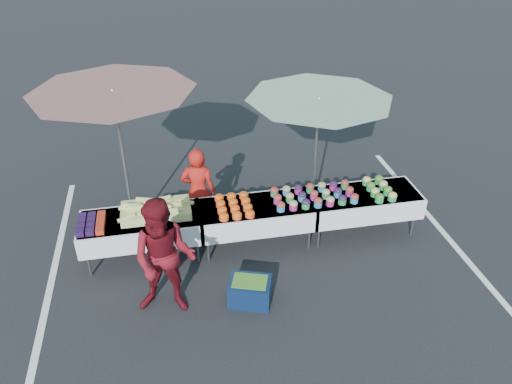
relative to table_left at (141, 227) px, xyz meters
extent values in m
plane|color=black|center=(1.80, 0.00, -0.58)|extent=(80.00, 80.00, 0.00)
cube|color=silver|center=(-1.40, 0.00, -0.58)|extent=(0.10, 5.00, 0.00)
cube|color=silver|center=(5.00, 0.00, -0.58)|extent=(0.10, 5.00, 0.00)
cube|color=white|center=(0.00, 0.00, 0.15)|extent=(1.80, 0.75, 0.04)
cube|color=white|center=(0.00, 0.00, -0.01)|extent=(1.86, 0.81, 0.36)
cylinder|color=slate|center=(-0.82, -0.29, -0.39)|extent=(0.04, 0.04, 0.39)
cylinder|color=slate|center=(-0.82, 0.29, -0.39)|extent=(0.04, 0.04, 0.39)
cylinder|color=slate|center=(0.82, -0.29, -0.39)|extent=(0.04, 0.04, 0.39)
cylinder|color=slate|center=(0.82, 0.29, -0.39)|extent=(0.04, 0.04, 0.39)
cube|color=white|center=(1.80, 0.00, 0.15)|extent=(1.80, 0.75, 0.04)
cube|color=white|center=(1.80, 0.00, -0.01)|extent=(1.86, 0.81, 0.36)
cylinder|color=slate|center=(0.98, -0.29, -0.39)|extent=(0.04, 0.04, 0.39)
cylinder|color=slate|center=(0.98, 0.29, -0.39)|extent=(0.04, 0.04, 0.39)
cylinder|color=slate|center=(2.62, -0.29, -0.39)|extent=(0.04, 0.04, 0.39)
cylinder|color=slate|center=(2.62, 0.29, -0.39)|extent=(0.04, 0.04, 0.39)
cube|color=white|center=(3.60, 0.00, 0.15)|extent=(1.80, 0.75, 0.04)
cube|color=white|center=(3.60, 0.00, -0.01)|extent=(1.86, 0.81, 0.36)
cylinder|color=slate|center=(2.78, -0.29, -0.39)|extent=(0.04, 0.04, 0.39)
cylinder|color=slate|center=(2.78, 0.29, -0.39)|extent=(0.04, 0.04, 0.39)
cylinder|color=slate|center=(4.42, -0.29, -0.39)|extent=(0.04, 0.04, 0.39)
cylinder|color=slate|center=(4.42, 0.29, -0.39)|extent=(0.04, 0.04, 0.39)
cube|color=black|center=(-0.85, -0.27, 0.21)|extent=(0.12, 0.12, 0.08)
cube|color=black|center=(-0.85, -0.13, 0.21)|extent=(0.12, 0.12, 0.08)
cube|color=black|center=(-0.85, 0.01, 0.21)|extent=(0.12, 0.12, 0.08)
cube|color=black|center=(-0.85, 0.15, 0.21)|extent=(0.12, 0.12, 0.08)
cube|color=black|center=(-0.71, -0.27, 0.21)|extent=(0.12, 0.12, 0.08)
cube|color=black|center=(-0.71, -0.13, 0.21)|extent=(0.12, 0.12, 0.08)
cube|color=black|center=(-0.71, 0.01, 0.21)|extent=(0.12, 0.12, 0.08)
cube|color=black|center=(-0.71, 0.15, 0.21)|extent=(0.12, 0.12, 0.08)
cube|color=#B03312|center=(-0.57, -0.27, 0.21)|extent=(0.12, 0.12, 0.08)
cube|color=#B03312|center=(-0.57, -0.13, 0.21)|extent=(0.12, 0.12, 0.08)
cube|color=#B03312|center=(-0.57, 0.01, 0.21)|extent=(0.12, 0.12, 0.08)
cube|color=#B03312|center=(-0.57, 0.15, 0.21)|extent=(0.12, 0.12, 0.08)
cube|color=#C1C967|center=(0.25, 0.05, 0.24)|extent=(1.05, 0.55, 0.14)
cylinder|color=#C1C967|center=(0.55, 0.20, 0.27)|extent=(0.27, 0.09, 0.10)
cylinder|color=#C1C967|center=(-0.13, 0.10, 0.34)|extent=(0.27, 0.14, 0.07)
cylinder|color=#C1C967|center=(0.36, -0.06, 0.38)|extent=(0.27, 0.14, 0.09)
cylinder|color=#C1C967|center=(-0.17, 0.08, 0.28)|extent=(0.27, 0.15, 0.10)
cylinder|color=#C1C967|center=(0.07, -0.01, 0.33)|extent=(0.27, 0.15, 0.08)
cylinder|color=#C1C967|center=(0.21, 0.09, 0.36)|extent=(0.27, 0.10, 0.10)
cylinder|color=#C1C967|center=(0.21, -0.03, 0.36)|extent=(0.27, 0.07, 0.08)
cylinder|color=#C1C967|center=(0.12, -0.13, 0.31)|extent=(0.27, 0.14, 0.09)
cylinder|color=#C1C967|center=(0.09, 0.25, 0.34)|extent=(0.27, 0.12, 0.08)
cylinder|color=#C1C967|center=(0.71, 0.14, 0.29)|extent=(0.27, 0.16, 0.08)
cylinder|color=#C1C967|center=(-0.06, 0.01, 0.34)|extent=(0.27, 0.11, 0.07)
cylinder|color=#C1C967|center=(0.16, -0.18, 0.27)|extent=(0.27, 0.10, 0.07)
cylinder|color=#C1C967|center=(0.36, 0.19, 0.35)|extent=(0.27, 0.12, 0.08)
cylinder|color=#C1C967|center=(-0.18, -0.17, 0.31)|extent=(0.27, 0.15, 0.08)
cylinder|color=#C1C967|center=(-0.09, 0.09, 0.36)|extent=(0.27, 0.10, 0.08)
cylinder|color=#C1C967|center=(0.46, 0.00, 0.32)|extent=(0.27, 0.16, 0.10)
cylinder|color=#C1C967|center=(-0.03, -0.02, 0.38)|extent=(0.27, 0.12, 0.09)
cylinder|color=#C1C967|center=(0.52, -0.18, 0.37)|extent=(0.27, 0.09, 0.07)
cylinder|color=#C1C967|center=(0.58, -0.15, 0.30)|extent=(0.27, 0.10, 0.09)
cylinder|color=#C1C967|center=(0.50, -0.09, 0.28)|extent=(0.27, 0.12, 0.09)
cylinder|color=#C1C967|center=(0.35, 0.28, 0.27)|extent=(0.27, 0.10, 0.08)
cylinder|color=#C1C967|center=(0.63, 0.03, 0.34)|extent=(0.27, 0.14, 0.10)
cylinder|color=#C1C967|center=(0.56, 0.25, 0.27)|extent=(0.27, 0.12, 0.07)
cylinder|color=#C1C967|center=(0.50, 0.23, 0.27)|extent=(0.27, 0.07, 0.10)
cube|color=white|center=(0.30, -0.30, 0.19)|extent=(0.30, 0.25, 0.05)
cylinder|color=#F5471B|center=(1.25, -0.28, 0.19)|extent=(0.15, 0.15, 0.05)
ellipsoid|color=#CB460B|center=(1.25, -0.28, 0.23)|extent=(0.15, 0.15, 0.08)
cylinder|color=#F5471B|center=(1.25, -0.10, 0.19)|extent=(0.15, 0.15, 0.05)
ellipsoid|color=#CB460B|center=(1.25, -0.10, 0.23)|extent=(0.15, 0.15, 0.08)
cylinder|color=#F5471B|center=(1.25, 0.08, 0.19)|extent=(0.15, 0.15, 0.05)
ellipsoid|color=#CB460B|center=(1.25, 0.08, 0.23)|extent=(0.15, 0.15, 0.08)
cylinder|color=#F5471B|center=(1.25, 0.26, 0.19)|extent=(0.15, 0.15, 0.05)
ellipsoid|color=#CB460B|center=(1.25, 0.26, 0.23)|extent=(0.15, 0.15, 0.08)
cylinder|color=#F5471B|center=(1.45, -0.28, 0.19)|extent=(0.15, 0.15, 0.05)
ellipsoid|color=#CB460B|center=(1.45, -0.28, 0.23)|extent=(0.15, 0.15, 0.08)
cylinder|color=#F5471B|center=(1.45, -0.10, 0.19)|extent=(0.15, 0.15, 0.05)
ellipsoid|color=#CB460B|center=(1.45, -0.10, 0.23)|extent=(0.15, 0.15, 0.08)
cylinder|color=#F5471B|center=(1.45, 0.08, 0.19)|extent=(0.15, 0.15, 0.05)
ellipsoid|color=#CB460B|center=(1.45, 0.08, 0.23)|extent=(0.15, 0.15, 0.08)
cylinder|color=#F5471B|center=(1.45, 0.26, 0.19)|extent=(0.15, 0.15, 0.05)
ellipsoid|color=#CB460B|center=(1.45, 0.26, 0.23)|extent=(0.15, 0.15, 0.08)
cylinder|color=#F5471B|center=(1.65, -0.28, 0.19)|extent=(0.15, 0.15, 0.05)
ellipsoid|color=#CB460B|center=(1.65, -0.28, 0.23)|extent=(0.15, 0.15, 0.08)
cylinder|color=#F5471B|center=(1.65, -0.10, 0.19)|extent=(0.15, 0.15, 0.05)
ellipsoid|color=#CB460B|center=(1.65, -0.10, 0.23)|extent=(0.15, 0.15, 0.08)
cylinder|color=#F5471B|center=(1.65, 0.08, 0.19)|extent=(0.15, 0.15, 0.05)
ellipsoid|color=#CB460B|center=(1.65, 0.08, 0.23)|extent=(0.15, 0.15, 0.08)
cylinder|color=#F5471B|center=(1.65, 0.26, 0.19)|extent=(0.15, 0.15, 0.05)
ellipsoid|color=#CB460B|center=(1.65, 0.26, 0.23)|extent=(0.15, 0.15, 0.08)
cylinder|color=#2675B4|center=(2.15, -0.22, 0.22)|extent=(0.13, 0.13, 0.10)
ellipsoid|color=maroon|center=(2.15, -0.22, 0.28)|extent=(0.14, 0.14, 0.10)
cylinder|color=#9E2170|center=(2.15, 0.00, 0.22)|extent=(0.13, 0.13, 0.10)
ellipsoid|color=maroon|center=(2.15, 0.00, 0.28)|extent=(0.14, 0.14, 0.10)
cylinder|color=#218545|center=(2.15, 0.22, 0.22)|extent=(0.13, 0.13, 0.10)
ellipsoid|color=maroon|center=(2.15, 0.22, 0.28)|extent=(0.14, 0.14, 0.10)
cylinder|color=#9E2170|center=(2.35, -0.22, 0.22)|extent=(0.13, 0.13, 0.10)
ellipsoid|color=#A77851|center=(2.35, -0.22, 0.28)|extent=(0.14, 0.14, 0.10)
cylinder|color=#218545|center=(2.35, 0.00, 0.22)|extent=(0.13, 0.13, 0.10)
ellipsoid|color=#A77851|center=(2.35, 0.00, 0.28)|extent=(0.14, 0.14, 0.10)
cylinder|color=#2675B4|center=(2.35, 0.22, 0.22)|extent=(0.13, 0.13, 0.10)
ellipsoid|color=#A77851|center=(2.35, 0.22, 0.28)|extent=(0.14, 0.14, 0.10)
cylinder|color=#218545|center=(2.55, -0.22, 0.22)|extent=(0.13, 0.13, 0.10)
ellipsoid|color=black|center=(2.55, -0.22, 0.28)|extent=(0.14, 0.14, 0.10)
cylinder|color=#2675B4|center=(2.55, 0.00, 0.22)|extent=(0.13, 0.13, 0.10)
ellipsoid|color=black|center=(2.55, 0.00, 0.28)|extent=(0.14, 0.14, 0.10)
cylinder|color=#9E2170|center=(2.55, 0.22, 0.22)|extent=(0.13, 0.13, 0.10)
ellipsoid|color=black|center=(2.55, 0.22, 0.28)|extent=(0.14, 0.14, 0.10)
cylinder|color=#2675B4|center=(2.75, -0.22, 0.22)|extent=(0.13, 0.13, 0.10)
ellipsoid|color=maroon|center=(2.75, -0.22, 0.28)|extent=(0.14, 0.14, 0.10)
cylinder|color=#9E2170|center=(2.75, 0.00, 0.22)|extent=(0.13, 0.13, 0.10)
ellipsoid|color=maroon|center=(2.75, 0.00, 0.28)|extent=(0.14, 0.14, 0.10)
cylinder|color=#218545|center=(2.75, 0.22, 0.22)|extent=(0.13, 0.13, 0.10)
ellipsoid|color=maroon|center=(2.75, 0.22, 0.28)|extent=(0.14, 0.14, 0.10)
cylinder|color=#9E2170|center=(2.95, -0.22, 0.22)|extent=(0.13, 0.13, 0.10)
ellipsoid|color=#A77851|center=(2.95, -0.22, 0.28)|extent=(0.14, 0.14, 0.10)
cylinder|color=#218545|center=(2.95, 0.00, 0.22)|extent=(0.13, 0.13, 0.10)
ellipsoid|color=#A77851|center=(2.95, 0.00, 0.28)|extent=(0.14, 0.14, 0.10)
cylinder|color=#2675B4|center=(2.95, 0.22, 0.22)|extent=(0.13, 0.13, 0.10)
ellipsoid|color=#A77851|center=(2.95, 0.22, 0.28)|extent=(0.14, 0.14, 0.10)
cylinder|color=#218545|center=(3.15, -0.22, 0.22)|extent=(0.13, 0.13, 0.10)
ellipsoid|color=black|center=(3.15, -0.22, 0.28)|extent=(0.14, 0.14, 0.10)
cylinder|color=#2675B4|center=(3.15, 0.00, 0.22)|extent=(0.13, 0.13, 0.10)
ellipsoid|color=black|center=(3.15, 0.00, 0.28)|extent=(0.14, 0.14, 0.10)
cylinder|color=#9E2170|center=(3.15, 0.22, 0.22)|extent=(0.13, 0.13, 0.10)
ellipsoid|color=black|center=(3.15, 0.22, 0.28)|extent=(0.14, 0.14, 0.10)
cylinder|color=#2675B4|center=(3.35, -0.22, 0.22)|extent=(0.13, 0.13, 0.10)
ellipsoid|color=maroon|center=(3.35, -0.22, 0.28)|extent=(0.14, 0.14, 0.10)
cylinder|color=#9E2170|center=(3.35, 0.00, 0.22)|extent=(0.13, 0.13, 0.10)
ellipsoid|color=maroon|center=(3.35, 0.00, 0.28)|extent=(0.14, 0.14, 0.10)
cylinder|color=#218545|center=(3.35, 0.22, 0.22)|extent=(0.13, 0.13, 0.10)
ellipsoid|color=maroon|center=(3.35, 0.22, 0.28)|extent=(0.14, 0.14, 0.10)
cylinder|color=#218545|center=(3.75, -0.28, 0.21)|extent=(0.14, 0.14, 0.08)
ellipsoid|color=#2A671B|center=(3.75, -0.28, 0.26)|extent=(0.14, 0.14, 0.11)
cylinder|color=#218545|center=(3.75, -0.10, 0.21)|extent=(0.14, 0.14, 0.08)
ellipsoid|color=tan|center=(3.75, -0.10, 0.26)|extent=(0.14, 0.14, 0.11)
cylinder|color=#218545|center=(3.75, 0.08, 0.21)|extent=(0.14, 0.14, 0.08)
ellipsoid|color=#2A671B|center=(3.75, 0.08, 0.26)|extent=(0.14, 0.14, 0.11)
cylinder|color=#218545|center=(3.75, 0.26, 0.21)|extent=(0.14, 0.14, 0.08)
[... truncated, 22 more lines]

